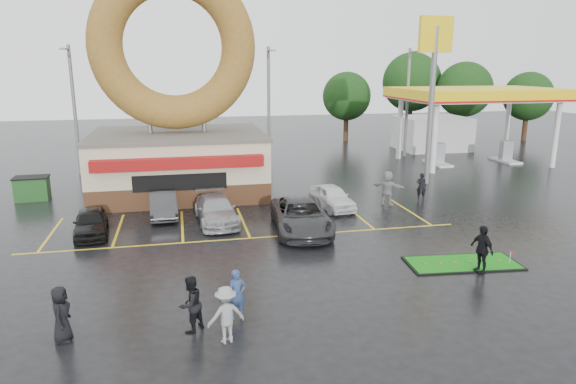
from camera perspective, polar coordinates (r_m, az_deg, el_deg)
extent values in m
plane|color=black|center=(20.32, -2.88, -8.22)|extent=(120.00, 120.00, 0.00)
cube|color=#472B19|center=(32.36, -11.88, 1.05)|extent=(10.00, 8.00, 1.20)
cube|color=beige|center=(32.03, -12.04, 4.10)|extent=(10.00, 8.00, 2.30)
cube|color=#59544C|center=(31.84, -12.15, 6.32)|extent=(10.20, 8.20, 0.20)
cube|color=maroon|center=(27.75, -12.01, 3.14)|extent=(9.00, 0.60, 0.60)
cylinder|color=slate|center=(31.81, -15.12, 7.41)|extent=(0.30, 0.30, 1.20)
cylinder|color=slate|center=(31.80, -9.31, 7.71)|extent=(0.30, 0.30, 1.20)
torus|color=brown|center=(31.60, -12.64, 15.52)|extent=(9.60, 2.00, 9.60)
cylinder|color=silver|center=(38.42, 15.97, 5.70)|extent=(0.40, 0.40, 5.00)
cylinder|color=silver|center=(43.99, 27.62, 5.64)|extent=(0.40, 0.40, 5.00)
cylinder|color=silver|center=(43.77, 12.31, 6.87)|extent=(0.40, 0.40, 5.00)
cylinder|color=silver|center=(48.73, 23.18, 6.76)|extent=(0.40, 0.40, 5.00)
cube|color=silver|center=(43.25, 20.30, 9.92)|extent=(12.00, 8.00, 0.50)
cube|color=yellow|center=(43.23, 20.34, 10.31)|extent=(12.30, 8.30, 0.70)
cube|color=#99999E|center=(42.21, 16.35, 4.18)|extent=(0.90, 0.60, 1.60)
cube|color=#99999E|center=(45.35, 23.06, 4.27)|extent=(0.90, 0.60, 1.60)
cube|color=silver|center=(49.64, 15.66, 6.31)|extent=(6.00, 5.00, 3.00)
cylinder|color=slate|center=(34.59, 15.61, 9.04)|extent=(0.36, 0.36, 10.00)
cube|color=yellow|center=(34.54, 16.11, 16.49)|extent=(2.20, 0.30, 2.20)
cylinder|color=slate|center=(39.35, -22.61, 8.29)|extent=(0.24, 0.24, 9.00)
cylinder|color=slate|center=(38.26, -23.48, 14.41)|extent=(0.12, 2.00, 0.12)
cube|color=slate|center=(37.27, -23.77, 14.34)|extent=(0.40, 0.18, 0.12)
cylinder|color=slate|center=(40.31, -2.15, 9.45)|extent=(0.24, 0.24, 9.00)
cylinder|color=slate|center=(39.22, -1.95, 15.47)|extent=(0.12, 2.00, 0.12)
cube|color=slate|center=(38.23, -1.67, 15.43)|extent=(0.40, 0.18, 0.12)
cylinder|color=slate|center=(44.90, 13.10, 9.57)|extent=(0.24, 0.24, 9.00)
cylinder|color=slate|center=(43.89, 13.97, 14.92)|extent=(0.12, 2.00, 0.12)
cube|color=slate|center=(42.99, 14.57, 14.85)|extent=(0.40, 0.18, 0.12)
cylinder|color=#332114|center=(56.89, 18.74, 6.95)|extent=(0.50, 0.50, 2.88)
sphere|color=black|center=(56.60, 19.04, 10.72)|extent=(5.60, 5.60, 5.60)
cylinder|color=#332114|center=(58.58, 24.81, 6.41)|extent=(0.50, 0.50, 2.52)
sphere|color=black|center=(58.31, 25.14, 9.61)|extent=(4.90, 4.90, 4.90)
cylinder|color=#332114|center=(58.51, 13.35, 7.66)|extent=(0.50, 0.50, 3.24)
sphere|color=black|center=(58.23, 13.59, 11.80)|extent=(6.30, 6.30, 6.30)
cylinder|color=#332114|center=(53.73, 6.45, 7.03)|extent=(0.50, 0.50, 2.52)
sphere|color=black|center=(53.44, 6.54, 10.53)|extent=(4.90, 4.90, 4.90)
imported|color=black|center=(25.32, -21.05, -3.15)|extent=(1.85, 3.77, 1.24)
imported|color=#2C2D2F|center=(27.34, -13.70, -1.34)|extent=(1.54, 3.92, 1.27)
imported|color=#99989D|center=(25.74, -8.01, -1.97)|extent=(2.18, 4.67, 1.32)
imported|color=#303033|center=(24.13, 1.46, -2.68)|extent=(2.97, 5.63, 1.51)
imported|color=silver|center=(28.11, 4.92, -0.55)|extent=(2.03, 3.95, 1.29)
imported|color=navy|center=(16.19, -5.67, -11.24)|extent=(0.64, 0.48, 1.57)
imported|color=black|center=(15.62, -10.78, -12.14)|extent=(1.05, 1.04, 1.71)
imported|color=gray|center=(14.91, -6.91, -13.38)|extent=(1.21, 0.87, 1.68)
imported|color=black|center=(16.20, -23.90, -12.29)|extent=(0.57, 0.84, 1.65)
imported|color=black|center=(20.71, 20.72, -5.96)|extent=(0.65, 1.16, 1.86)
imported|color=gray|center=(29.18, 11.01, 0.45)|extent=(1.73, 1.63, 1.95)
imported|color=black|center=(30.86, 14.60, 0.63)|extent=(0.68, 0.60, 1.58)
cube|color=#1B471B|center=(33.30, -26.55, 0.31)|extent=(1.86, 1.29, 1.30)
cube|color=black|center=(21.62, 18.81, -7.52)|extent=(4.56, 2.29, 0.05)
cube|color=#177713|center=(21.61, 18.82, -7.44)|extent=(4.35, 2.07, 0.03)
cylinder|color=silver|center=(22.11, 23.45, -6.70)|extent=(0.02, 0.02, 0.50)
cube|color=red|center=(22.08, 23.65, -6.19)|extent=(0.14, 0.01, 0.10)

